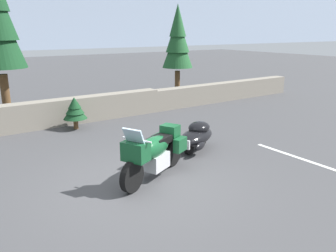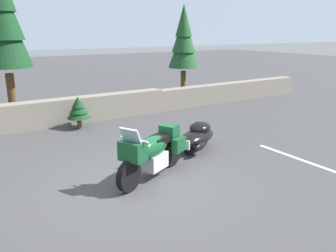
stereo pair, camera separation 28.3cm
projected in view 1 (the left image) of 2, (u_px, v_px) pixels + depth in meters
ground_plane at (140, 183)px, 7.47m from camera, size 80.00×80.00×0.00m
stone_guard_wall at (70, 112)px, 12.14m from camera, size 24.00×0.56×0.91m
touring_motorcycle at (154, 151)px, 7.59m from camera, size 2.15×1.31×1.33m
car_shaped_trailer at (196, 135)px, 9.46m from camera, size 2.15×1.26×0.76m
pine_tree_secondary at (178, 40)px, 16.54m from camera, size 1.47×1.47×4.43m
pine_sapling_near at (75, 109)px, 11.41m from camera, size 0.78×0.78×1.09m
parking_stripe_marker at (315, 163)px, 8.57m from camera, size 0.12×3.60×0.01m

